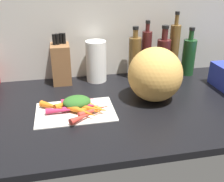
# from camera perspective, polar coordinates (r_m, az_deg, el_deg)

# --- Properties ---
(ground_plane) EXTENTS (1.70, 0.80, 0.03)m
(ground_plane) POSITION_cam_1_polar(r_m,az_deg,el_deg) (1.22, 2.16, -3.23)
(ground_plane) COLOR black
(wall_back) EXTENTS (1.70, 0.03, 0.60)m
(wall_back) POSITION_cam_1_polar(r_m,az_deg,el_deg) (1.48, -1.24, 14.75)
(wall_back) COLOR #BCB7AD
(wall_back) RESTS_ON ground_plane
(cutting_board) EXTENTS (0.34, 0.22, 0.01)m
(cutting_board) POSITION_cam_1_polar(r_m,az_deg,el_deg) (1.14, -7.99, -4.42)
(cutting_board) COLOR beige
(cutting_board) RESTS_ON ground_plane
(carrot_0) EXTENTS (0.13, 0.11, 0.03)m
(carrot_0) POSITION_cam_1_polar(r_m,az_deg,el_deg) (1.16, -12.44, -3.36)
(carrot_0) COLOR orange
(carrot_0) RESTS_ON cutting_board
(carrot_1) EXTENTS (0.16, 0.03, 0.02)m
(carrot_1) POSITION_cam_1_polar(r_m,az_deg,el_deg) (1.20, -7.38, -2.01)
(carrot_1) COLOR #B2264C
(carrot_1) RESTS_ON cutting_board
(carrot_2) EXTENTS (0.11, 0.04, 0.02)m
(carrot_2) POSITION_cam_1_polar(r_m,az_deg,el_deg) (1.14, -8.09, -3.57)
(carrot_2) COLOR #B2264C
(carrot_2) RESTS_ON cutting_board
(carrot_3) EXTENTS (0.14, 0.04, 0.03)m
(carrot_3) POSITION_cam_1_polar(r_m,az_deg,el_deg) (1.13, -10.71, -4.16)
(carrot_3) COLOR #B2264C
(carrot_3) RESTS_ON cutting_board
(carrot_4) EXTENTS (0.15, 0.08, 0.02)m
(carrot_4) POSITION_cam_1_polar(r_m,az_deg,el_deg) (1.11, -3.74, -4.15)
(carrot_4) COLOR red
(carrot_4) RESTS_ON cutting_board
(carrot_5) EXTENTS (0.10, 0.08, 0.03)m
(carrot_5) POSITION_cam_1_polar(r_m,az_deg,el_deg) (1.06, -6.73, -5.77)
(carrot_5) COLOR red
(carrot_5) RESTS_ON cutting_board
(carrot_6) EXTENTS (0.11, 0.09, 0.03)m
(carrot_6) POSITION_cam_1_polar(r_m,az_deg,el_deg) (1.18, -10.02, -2.63)
(carrot_6) COLOR orange
(carrot_6) RESTS_ON cutting_board
(carrot_7) EXTENTS (0.13, 0.15, 0.03)m
(carrot_7) POSITION_cam_1_polar(r_m,az_deg,el_deg) (1.14, -4.16, -3.23)
(carrot_7) COLOR orange
(carrot_7) RESTS_ON cutting_board
(carrot_8) EXTENTS (0.17, 0.11, 0.03)m
(carrot_8) POSITION_cam_1_polar(r_m,az_deg,el_deg) (1.12, -5.11, -3.72)
(carrot_8) COLOR orange
(carrot_8) RESTS_ON cutting_board
(carrot_9) EXTENTS (0.13, 0.13, 0.03)m
(carrot_9) POSITION_cam_1_polar(r_m,az_deg,el_deg) (1.10, -6.30, -4.52)
(carrot_9) COLOR orange
(carrot_9) RESTS_ON cutting_board
(carrot_10) EXTENTS (0.11, 0.10, 0.02)m
(carrot_10) POSITION_cam_1_polar(r_m,az_deg,el_deg) (1.12, -4.83, -4.06)
(carrot_10) COLOR orange
(carrot_10) RESTS_ON cutting_board
(carrot_11) EXTENTS (0.14, 0.03, 0.02)m
(carrot_11) POSITION_cam_1_polar(r_m,az_deg,el_deg) (1.13, -3.96, -3.79)
(carrot_11) COLOR orange
(carrot_11) RESTS_ON cutting_board
(carrot_12) EXTENTS (0.14, 0.07, 0.03)m
(carrot_12) POSITION_cam_1_polar(r_m,az_deg,el_deg) (1.14, -5.57, -3.17)
(carrot_12) COLOR #B2264C
(carrot_12) RESTS_ON cutting_board
(carrot_greens_pile) EXTENTS (0.12, 0.09, 0.05)m
(carrot_greens_pile) POSITION_cam_1_polar(r_m,az_deg,el_deg) (1.16, -7.70, -2.39)
(carrot_greens_pile) COLOR #2D6023
(carrot_greens_pile) RESTS_ON cutting_board
(winter_squash) EXTENTS (0.25, 0.25, 0.25)m
(winter_squash) POSITION_cam_1_polar(r_m,az_deg,el_deg) (1.21, 9.39, 3.56)
(winter_squash) COLOR gold
(winter_squash) RESTS_ON ground_plane
(knife_block) EXTENTS (0.10, 0.13, 0.26)m
(knife_block) POSITION_cam_1_polar(r_m,az_deg,el_deg) (1.43, -11.06, 5.98)
(knife_block) COLOR brown
(knife_block) RESTS_ON ground_plane
(paper_towel_roll) EXTENTS (0.11, 0.11, 0.22)m
(paper_towel_roll) POSITION_cam_1_polar(r_m,az_deg,el_deg) (1.42, -3.48, 6.49)
(paper_towel_roll) COLOR white
(paper_towel_roll) RESTS_ON ground_plane
(bottle_0) EXTENTS (0.07, 0.07, 0.29)m
(bottle_0) POSITION_cam_1_polar(r_m,az_deg,el_deg) (1.47, 4.96, 7.41)
(bottle_0) COLOR brown
(bottle_0) RESTS_ON ground_plane
(bottle_1) EXTENTS (0.06, 0.06, 0.31)m
(bottle_1) POSITION_cam_1_polar(r_m,az_deg,el_deg) (1.51, 7.49, 8.30)
(bottle_1) COLOR #471919
(bottle_1) RESTS_ON ground_plane
(bottle_2) EXTENTS (0.07, 0.07, 0.29)m
(bottle_2) POSITION_cam_1_polar(r_m,az_deg,el_deg) (1.49, 11.08, 7.25)
(bottle_2) COLOR #471919
(bottle_2) RESTS_ON ground_plane
(bottle_3) EXTENTS (0.06, 0.06, 0.36)m
(bottle_3) POSITION_cam_1_polar(r_m,az_deg,el_deg) (1.54, 13.35, 8.83)
(bottle_3) COLOR brown
(bottle_3) RESTS_ON ground_plane
(bottle_4) EXTENTS (0.07, 0.07, 0.27)m
(bottle_4) POSITION_cam_1_polar(r_m,az_deg,el_deg) (1.58, 16.41, 7.28)
(bottle_4) COLOR #19421E
(bottle_4) RESTS_ON ground_plane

